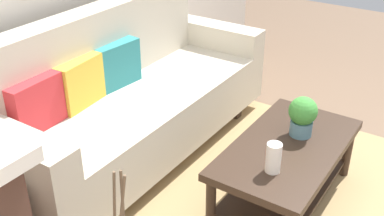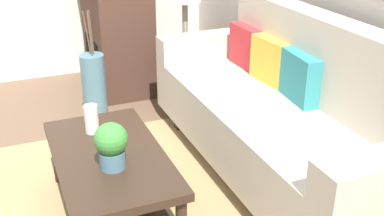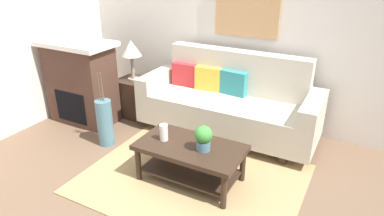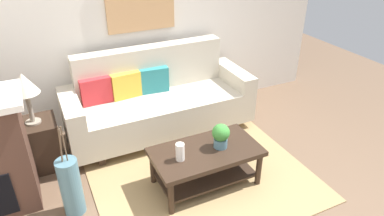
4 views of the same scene
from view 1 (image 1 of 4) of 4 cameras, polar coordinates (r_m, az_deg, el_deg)
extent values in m
cube|color=#A38456|center=(3.21, 10.46, -10.58)|extent=(2.26, 1.76, 0.01)
cube|color=beige|center=(3.45, -6.28, -0.92)|extent=(1.91, 0.84, 0.40)
cube|color=beige|center=(3.44, -10.88, 7.52)|extent=(1.91, 0.20, 0.56)
cube|color=beige|center=(2.80, -20.23, -7.98)|extent=(0.20, 0.84, 0.60)
cube|color=beige|center=(4.18, 2.83, 6.23)|extent=(0.20, 0.84, 0.60)
cube|color=#332319|center=(3.11, -16.20, -11.61)|extent=(0.08, 0.74, 0.12)
cube|color=#332319|center=(4.18, 1.30, 0.79)|extent=(0.08, 0.74, 0.12)
cube|color=red|center=(2.96, -18.40, 0.40)|extent=(0.36, 0.13, 0.32)
cube|color=gold|center=(3.17, -13.43, 3.00)|extent=(0.37, 0.15, 0.32)
cube|color=teal|center=(3.40, -9.09, 5.24)|extent=(0.37, 0.15, 0.32)
cube|color=#332319|center=(2.96, 11.52, -4.83)|extent=(1.10, 0.60, 0.05)
cube|color=#332319|center=(3.12, 11.01, -9.20)|extent=(0.98, 0.50, 0.02)
cylinder|color=#332319|center=(3.42, 18.29, -5.18)|extent=(0.06, 0.06, 0.38)
cylinder|color=#332319|center=(2.82, 2.29, -11.63)|extent=(0.06, 0.06, 0.38)
cylinder|color=#332319|center=(3.54, 10.61, -2.86)|extent=(0.06, 0.06, 0.38)
cylinder|color=white|center=(2.66, 9.85, -5.96)|extent=(0.09, 0.09, 0.18)
cylinder|color=slate|center=(3.04, 13.06, -2.35)|extent=(0.14, 0.14, 0.10)
sphere|color=#3C8A36|center=(2.98, 13.32, -0.34)|extent=(0.18, 0.18, 0.18)
cylinder|color=brown|center=(1.92, -8.37, -11.79)|extent=(0.01, 0.02, 0.36)
cylinder|color=brown|center=(1.91, -9.37, -12.06)|extent=(0.03, 0.03, 0.36)
cylinder|color=brown|center=(1.89, -8.56, -12.46)|extent=(0.04, 0.05, 0.36)
camera|label=2|loc=(4.73, 31.38, 22.24)|focal=44.62mm
camera|label=3|loc=(4.22, 63.62, 16.74)|focal=32.08mm
camera|label=4|loc=(2.02, 99.87, 10.83)|focal=32.76mm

